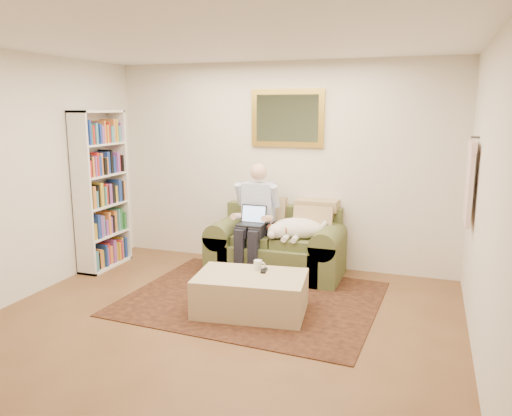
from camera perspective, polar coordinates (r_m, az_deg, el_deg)
The scene contains 12 objects.
room_shell at distance 4.44m, azimuth -5.06°, elevation 1.92°, with size 4.51×5.00×2.61m.
rug at distance 5.48m, azimuth -0.40°, elevation -10.27°, with size 2.61×2.09×0.01m, color black.
sofa at distance 6.20m, azimuth 2.36°, elevation -5.00°, with size 1.62×0.82×0.97m.
seated_man at distance 6.04m, azimuth -0.23°, elevation -1.50°, with size 0.53×0.76×1.36m, color #8C9AD8, non-canonical shape.
laptop at distance 5.97m, azimuth -0.43°, elevation -1.32°, with size 0.31×0.25×0.23m.
sleeping_dog at distance 5.96m, azimuth 4.84°, elevation -2.32°, with size 0.67×0.42×0.25m, color white, non-canonical shape.
ottoman at distance 5.07m, azimuth -0.60°, elevation -9.79°, with size 1.08×0.69×0.39m, color #CEB289.
coffee_mug at distance 5.15m, azimuth 0.22°, elevation -6.53°, with size 0.08×0.08×0.10m, color white.
tv_remote at distance 5.11m, azimuth 0.93°, elevation -7.15°, with size 0.05×0.15×0.02m, color black.
bookshelf at distance 6.62m, azimuth -17.27°, elevation 1.93°, with size 0.28×0.80×2.00m, color white, non-canonical shape.
wall_mirror at distance 6.35m, azimuth 3.60°, elevation 10.21°, with size 0.94×0.04×0.72m.
hanging_shirt at distance 5.30m, azimuth 23.24°, elevation 3.11°, with size 0.06×0.52×0.90m, color beige, non-canonical shape.
Camera 1 is at (1.81, -3.64, 2.03)m, focal length 35.00 mm.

